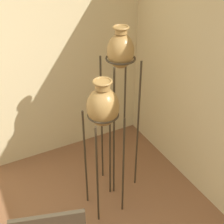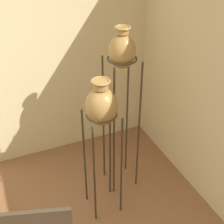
% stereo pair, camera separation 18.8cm
% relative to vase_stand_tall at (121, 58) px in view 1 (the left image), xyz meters
% --- Properties ---
extents(vase_stand_tall, '(0.30, 0.30, 1.86)m').
position_rel_vase_stand_tall_xyz_m(vase_stand_tall, '(0.00, 0.00, 0.00)').
color(vase_stand_tall, '#382D1E').
rests_on(vase_stand_tall, ground_plane).
extents(vase_stand_medium, '(0.30, 0.30, 1.52)m').
position_rel_vase_stand_tall_xyz_m(vase_stand_medium, '(-0.32, -0.27, -0.32)').
color(vase_stand_medium, '#382D1E').
rests_on(vase_stand_medium, ground_plane).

